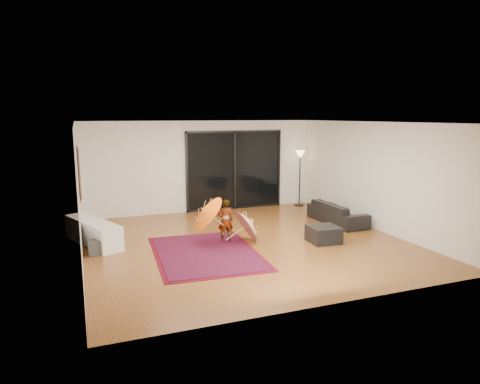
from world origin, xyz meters
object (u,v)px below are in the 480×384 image
ottoman (324,234)px  child (225,221)px  sofa (337,213)px  media_console (93,232)px

ottoman → child: 2.26m
sofa → media_console: bearing=86.0°
media_console → ottoman: (4.91, -1.71, -0.08)m
ottoman → child: child is taller
child → sofa: bearing=-165.0°
ottoman → child: size_ratio=0.66×
sofa → ottoman: 1.91m
media_console → sofa: 6.21m
media_console → sofa: size_ratio=1.02×
sofa → child: bearing=98.8°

